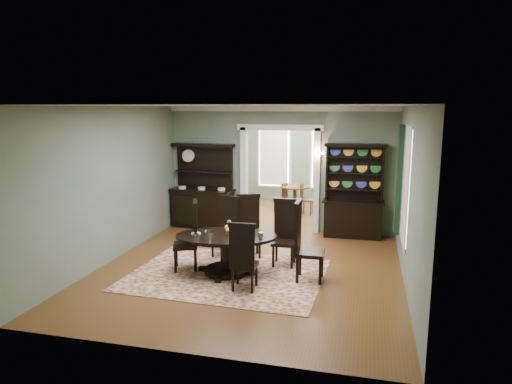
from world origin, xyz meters
TOP-DOWN VIEW (x-y plane):
  - room at (0.00, 0.04)m, footprint 5.51×6.01m
  - parlor at (0.00, 5.53)m, footprint 3.51×3.50m
  - doorway_trim at (0.00, 3.00)m, footprint 2.08×0.25m
  - right_window at (2.69, 0.93)m, footprint 0.15×1.47m
  - wall_sconce at (0.95, 2.85)m, footprint 0.27×0.21m
  - rug at (-0.32, -0.33)m, footprint 3.50×2.71m
  - dining_table at (-0.35, -0.25)m, footprint 2.01×1.98m
  - centerpiece at (-0.27, -0.17)m, footprint 1.36×0.87m
  - chair_far_left at (-0.65, 0.74)m, footprint 0.56×0.54m
  - chair_far_mid at (-0.22, 0.86)m, footprint 0.59×0.58m
  - chair_far_right at (0.58, 0.52)m, footprint 0.49×0.45m
  - chair_end_left at (-1.05, -0.19)m, footprint 0.59×0.61m
  - chair_end_right at (1.04, -0.23)m, footprint 0.50×0.54m
  - chair_near at (0.16, -0.98)m, footprint 0.45×0.42m
  - sideboard at (-1.90, 2.76)m, footprint 1.64×0.71m
  - welsh_dresser at (1.78, 2.76)m, footprint 1.39×0.52m
  - parlor_table at (0.08, 4.88)m, footprint 0.83×0.83m
  - parlor_chair_left at (-0.31, 4.96)m, footprint 0.40×0.39m
  - parlor_chair_right at (0.40, 4.71)m, footprint 0.38×0.37m

SIDE VIEW (x-z plane):
  - rug at x=-0.32m, z-range 0.00..0.01m
  - parlor_chair_left at x=-0.31m, z-range 0.03..0.87m
  - parlor_chair_right at x=0.40m, z-range 0.03..0.91m
  - dining_table at x=-0.35m, z-range 0.14..0.86m
  - parlor_table at x=0.08m, z-range 0.12..0.88m
  - chair_near at x=0.16m, z-range 0.03..1.20m
  - chair_far_left at x=-0.65m, z-range 0.03..1.25m
  - chair_far_mid at x=-0.22m, z-range 0.03..1.29m
  - chair_far_right at x=0.58m, z-range 0.03..1.30m
  - chair_end_left at x=-1.05m, z-range 0.03..1.33m
  - sideboard at x=-1.90m, z-range -0.32..1.78m
  - chair_end_right at x=1.04m, z-range 0.04..1.44m
  - centerpiece at x=-0.27m, z-range 0.67..0.90m
  - welsh_dresser at x=1.78m, z-range -0.30..1.87m
  - parlor at x=0.00m, z-range 0.01..3.02m
  - room at x=0.00m, z-range 0.07..3.08m
  - right_window at x=2.69m, z-range 0.54..2.66m
  - doorway_trim at x=0.00m, z-range 0.33..2.90m
  - wall_sconce at x=0.95m, z-range 1.79..1.99m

